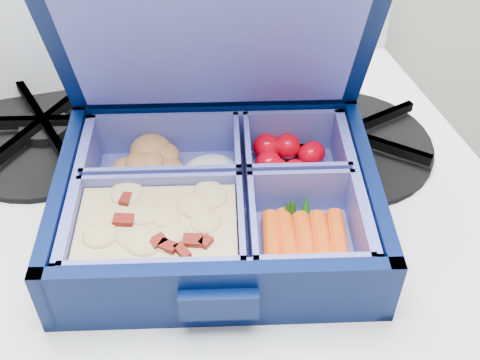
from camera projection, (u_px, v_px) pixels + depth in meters
name	position (u px, v px, depth m)	size (l,w,h in m)	color
bento_box	(217.00, 201.00, 0.49)	(0.26, 0.20, 0.06)	#000D37
burner_grate	(343.00, 137.00, 0.59)	(0.18, 0.18, 0.03)	black
burner_grate_rear	(45.00, 129.00, 0.60)	(0.19, 0.19, 0.02)	black
fork	(273.00, 103.00, 0.64)	(0.02, 0.17, 0.01)	#A8A8A8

